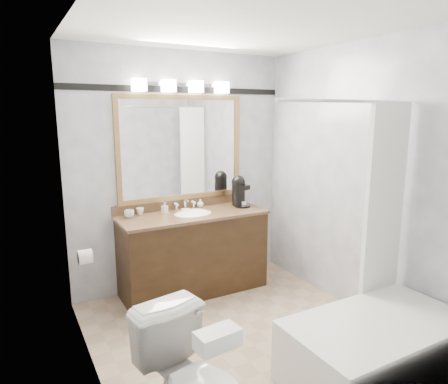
{
  "coord_description": "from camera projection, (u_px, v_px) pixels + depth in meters",
  "views": [
    {
      "loc": [
        -1.64,
        -2.63,
        1.88
      ],
      "look_at": [
        -0.0,
        0.35,
        1.19
      ],
      "focal_mm": 32.0,
      "sensor_mm": 36.0,
      "label": 1
    }
  ],
  "objects": [
    {
      "name": "room",
      "position": [
        245.0,
        192.0,
        3.16
      ],
      "size": [
        2.42,
        2.62,
        2.52
      ],
      "color": "tan",
      "rests_on": "ground"
    },
    {
      "name": "vanity",
      "position": [
        193.0,
        251.0,
        4.19
      ],
      "size": [
        1.53,
        0.58,
        0.97
      ],
      "color": "black",
      "rests_on": "ground"
    },
    {
      "name": "mirror",
      "position": [
        181.0,
        148.0,
        4.21
      ],
      "size": [
        1.4,
        0.04,
        1.1
      ],
      "color": "#9E7947",
      "rests_on": "room"
    },
    {
      "name": "vanity_light_bar",
      "position": [
        182.0,
        86.0,
        4.04
      ],
      "size": [
        1.02,
        0.14,
        0.12
      ],
      "color": "silver",
      "rests_on": "room"
    },
    {
      "name": "accent_stripe",
      "position": [
        180.0,
        90.0,
        4.1
      ],
      "size": [
        2.4,
        0.01,
        0.06
      ],
      "primitive_type": "cube",
      "color": "black",
      "rests_on": "room"
    },
    {
      "name": "bathtub",
      "position": [
        377.0,
        340.0,
        2.84
      ],
      "size": [
        1.3,
        0.75,
        1.96
      ],
      "color": "white",
      "rests_on": "ground"
    },
    {
      "name": "tp_roll",
      "position": [
        85.0,
        257.0,
        3.3
      ],
      "size": [
        0.11,
        0.12,
        0.12
      ],
      "primitive_type": "cylinder",
      "rotation": [
        0.0,
        1.57,
        0.0
      ],
      "color": "white",
      "rests_on": "room"
    },
    {
      "name": "tissue_box",
      "position": [
        218.0,
        339.0,
        1.88
      ],
      "size": [
        0.22,
        0.14,
        0.09
      ],
      "primitive_type": "cube",
      "rotation": [
        0.0,
        0.0,
        0.09
      ],
      "color": "white",
      "rests_on": "toilet"
    },
    {
      "name": "coffee_maker",
      "position": [
        239.0,
        190.0,
        4.39
      ],
      "size": [
        0.18,
        0.22,
        0.34
      ],
      "rotation": [
        0.0,
        0.0,
        0.3
      ],
      "color": "black",
      "rests_on": "vanity"
    },
    {
      "name": "cup_left",
      "position": [
        129.0,
        214.0,
        3.93
      ],
      "size": [
        0.13,
        0.13,
        0.08
      ],
      "primitive_type": "imported",
      "rotation": [
        0.0,
        0.0,
        -0.43
      ],
      "color": "white",
      "rests_on": "vanity"
    },
    {
      "name": "cup_right",
      "position": [
        140.0,
        211.0,
        4.05
      ],
      "size": [
        0.08,
        0.08,
        0.07
      ],
      "primitive_type": "imported",
      "rotation": [
        0.0,
        0.0,
        -0.05
      ],
      "color": "white",
      "rests_on": "vanity"
    },
    {
      "name": "soap_bottle_a",
      "position": [
        165.0,
        208.0,
        4.1
      ],
      "size": [
        0.07,
        0.07,
        0.12
      ],
      "primitive_type": "imported",
      "rotation": [
        0.0,
        0.0,
        0.35
      ],
      "color": "white",
      "rests_on": "vanity"
    },
    {
      "name": "soap_bottle_b",
      "position": [
        200.0,
        203.0,
        4.36
      ],
      "size": [
        0.09,
        0.09,
        0.09
      ],
      "primitive_type": "imported",
      "rotation": [
        0.0,
        0.0,
        0.43
      ],
      "color": "white",
      "rests_on": "vanity"
    },
    {
      "name": "soap_bar",
      "position": [
        186.0,
        210.0,
        4.19
      ],
      "size": [
        0.09,
        0.06,
        0.03
      ],
      "primitive_type": "cube",
      "rotation": [
        0.0,
        0.0,
        -0.14
      ],
      "color": "beige",
      "rests_on": "vanity"
    }
  ]
}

